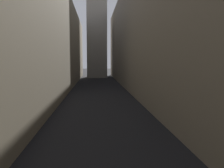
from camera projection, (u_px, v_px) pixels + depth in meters
The scene contains 3 objects.
ground_plane at pixel (100, 97), 38.12m from camera, with size 264.00×264.00×0.00m, color black.
building_block_left at pixel (30, 39), 38.37m from camera, with size 11.35×108.00×18.74m, color gray.
building_block_right at pixel (172, 30), 39.89m from camera, with size 13.65×108.00×21.94m, color #756B5B.
Camera 1 is at (-0.73, 10.23, 5.91)m, focal length 38.09 mm.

